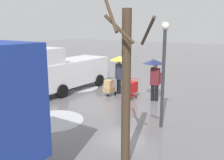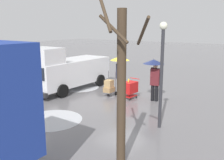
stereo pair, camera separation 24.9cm
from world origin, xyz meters
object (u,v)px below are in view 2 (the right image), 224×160
object	(u,v)px
hand_dolly_boxes	(109,87)
pedestrian_pink_side	(120,66)
bare_tree_near	(121,85)
street_lamp	(162,65)
pedestrian_black_side	(154,70)
cargo_van_parked_right	(67,70)
shopping_cart_vendor	(130,88)

from	to	relation	value
hand_dolly_boxes	pedestrian_pink_side	distance (m)	1.32
bare_tree_near	street_lamp	world-z (taller)	bare_tree_near
pedestrian_black_side	bare_tree_near	distance (m)	6.23
pedestrian_pink_side	cargo_van_parked_right	bearing A→B (deg)	19.68
street_lamp	bare_tree_near	bearing A→B (deg)	94.27
pedestrian_pink_side	pedestrian_black_side	xyz separation A→B (m)	(-2.17, 0.15, 0.00)
pedestrian_pink_side	hand_dolly_boxes	bearing A→B (deg)	76.07
cargo_van_parked_right	street_lamp	size ratio (longest dim) A/B	1.38
cargo_van_parked_right	bare_tree_near	distance (m)	8.73
shopping_cart_vendor	pedestrian_black_side	world-z (taller)	pedestrian_black_side
cargo_van_parked_right	pedestrian_pink_side	size ratio (longest dim) A/B	2.49
shopping_cart_vendor	bare_tree_near	xyz separation A→B (m)	(-3.12, 5.55, 1.65)
hand_dolly_boxes	bare_tree_near	size ratio (longest dim) A/B	0.28
cargo_van_parked_right	pedestrian_black_side	xyz separation A→B (m)	(-5.16, -0.92, 0.41)
pedestrian_pink_side	bare_tree_near	world-z (taller)	bare_tree_near
pedestrian_pink_side	street_lamp	size ratio (longest dim) A/B	0.56
hand_dolly_boxes	pedestrian_pink_side	size ratio (longest dim) A/B	0.61
hand_dolly_boxes	shopping_cart_vendor	bearing A→B (deg)	-168.13
pedestrian_black_side	street_lamp	size ratio (longest dim) A/B	0.56
hand_dolly_boxes	pedestrian_black_side	distance (m)	2.65
pedestrian_black_side	bare_tree_near	bearing A→B (deg)	108.20
cargo_van_parked_right	shopping_cart_vendor	world-z (taller)	cargo_van_parked_right
pedestrian_black_side	street_lamp	distance (m)	3.50
pedestrian_pink_side	street_lamp	xyz separation A→B (m)	(-3.88, 3.10, 0.79)
cargo_van_parked_right	hand_dolly_boxes	world-z (taller)	cargo_van_parked_right
bare_tree_near	street_lamp	xyz separation A→B (m)	(0.22, -2.94, 0.15)
pedestrian_black_side	bare_tree_near	world-z (taller)	bare_tree_near
shopping_cart_vendor	street_lamp	distance (m)	4.30
street_lamp	pedestrian_pink_side	bearing A→B (deg)	-38.61
cargo_van_parked_right	pedestrian_pink_side	bearing A→B (deg)	-160.32
pedestrian_pink_side	street_lamp	distance (m)	5.03
cargo_van_parked_right	pedestrian_pink_side	distance (m)	3.21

